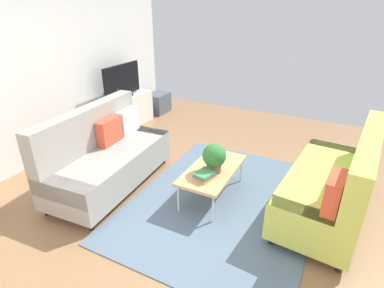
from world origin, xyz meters
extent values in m
plane|color=#936B47|center=(0.00, 0.00, 0.00)|extent=(7.68, 7.68, 0.00)
cube|color=white|center=(0.00, 2.80, 1.45)|extent=(6.40, 0.12, 2.90)
cube|color=slate|center=(0.12, -0.32, 0.01)|extent=(2.90, 2.20, 0.01)
cube|color=gray|center=(-0.23, 1.23, 0.32)|extent=(1.95, 0.96, 0.44)
cube|color=gray|center=(-0.25, 1.55, 0.82)|extent=(1.91, 0.32, 0.56)
cube|color=gray|center=(0.62, 1.28, 0.43)|extent=(0.25, 0.85, 0.22)
cube|color=gray|center=(-1.08, 1.18, 0.43)|extent=(0.25, 0.85, 0.22)
cylinder|color=black|center=(0.66, 0.95, 0.05)|extent=(0.05, 0.05, 0.10)
cylinder|color=black|center=(-1.08, 0.84, 0.05)|extent=(0.05, 0.05, 0.10)
cylinder|color=black|center=(0.61, 1.63, 0.05)|extent=(0.05, 0.05, 0.10)
cylinder|color=black|center=(-1.12, 1.51, 0.05)|extent=(0.05, 0.05, 0.10)
cube|color=white|center=(0.43, 1.41, 0.72)|extent=(0.41, 0.17, 0.36)
cube|color=#D84C33|center=(-0.02, 1.38, 0.72)|extent=(0.41, 0.17, 0.36)
cube|color=#C1CC51|center=(0.47, -1.47, 0.32)|extent=(1.97, 1.02, 0.44)
cube|color=#C1CC51|center=(0.44, -1.79, 0.82)|extent=(1.91, 0.38, 0.56)
cube|color=#C1CC51|center=(-0.38, -1.39, 0.43)|extent=(0.28, 0.86, 0.22)
cube|color=#C1CC51|center=(1.31, -1.55, 0.43)|extent=(0.28, 0.86, 0.22)
cylinder|color=black|center=(-0.37, -1.05, 0.05)|extent=(0.05, 0.05, 0.10)
cylinder|color=black|center=(1.37, -1.22, 0.05)|extent=(0.05, 0.05, 0.10)
cylinder|color=black|center=(-0.43, -1.72, 0.05)|extent=(0.05, 0.05, 0.10)
cylinder|color=black|center=(1.30, -1.89, 0.05)|extent=(0.05, 0.05, 0.10)
cube|color=#D84C33|center=(-0.21, -1.54, 0.72)|extent=(0.41, 0.18, 0.36)
cube|color=tan|center=(0.17, -0.12, 0.40)|extent=(1.10, 0.56, 0.04)
cylinder|color=silver|center=(-0.33, 0.11, 0.19)|extent=(0.02, 0.02, 0.38)
cylinder|color=silver|center=(0.67, 0.11, 0.19)|extent=(0.02, 0.02, 0.38)
cylinder|color=silver|center=(-0.33, -0.35, 0.19)|extent=(0.02, 0.02, 0.38)
cylinder|color=silver|center=(0.67, -0.35, 0.19)|extent=(0.02, 0.02, 0.38)
cube|color=silver|center=(1.61, 2.46, 0.32)|extent=(1.40, 0.44, 0.64)
cube|color=black|center=(1.61, 2.44, 0.66)|extent=(0.36, 0.20, 0.04)
cube|color=black|center=(1.61, 2.44, 0.98)|extent=(1.00, 0.05, 0.60)
cube|color=#4C5666|center=(2.71, 2.36, 0.22)|extent=(0.52, 0.40, 0.44)
cylinder|color=brown|center=(0.10, -0.16, 0.47)|extent=(0.19, 0.19, 0.11)
sphere|color=#2D7233|center=(0.10, -0.16, 0.65)|extent=(0.30, 0.30, 0.30)
cube|color=orange|center=(-0.10, -0.13, 0.44)|extent=(0.27, 0.23, 0.03)
cube|color=#3359B2|center=(-0.10, -0.13, 0.47)|extent=(0.28, 0.24, 0.03)
cube|color=#3F8C4C|center=(-0.10, -0.13, 0.50)|extent=(0.27, 0.23, 0.03)
cylinder|color=#33B29E|center=(1.03, 2.51, 0.71)|extent=(0.08, 0.08, 0.13)
cylinder|color=#4C72B2|center=(1.17, 2.51, 0.73)|extent=(0.08, 0.08, 0.19)
cylinder|color=gold|center=(1.31, 2.42, 0.73)|extent=(0.05, 0.05, 0.17)
cylinder|color=#262626|center=(1.41, 2.42, 0.75)|extent=(0.06, 0.06, 0.23)
camera|label=1|loc=(-3.00, -1.44, 2.38)|focal=28.61mm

